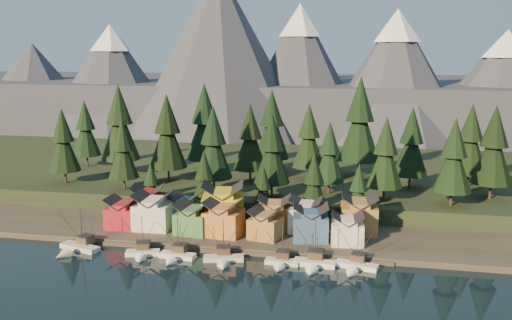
% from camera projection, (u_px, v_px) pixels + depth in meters
% --- Properties ---
extents(ground, '(500.00, 500.00, 0.00)m').
position_uv_depth(ground, '(206.00, 278.00, 122.54)').
color(ground, black).
rests_on(ground, ground).
extents(shore_strip, '(400.00, 50.00, 1.50)m').
position_uv_depth(shore_strip, '(246.00, 220.00, 160.88)').
color(shore_strip, '#322E24').
rests_on(shore_strip, ground).
extents(hillside, '(420.00, 100.00, 6.00)m').
position_uv_depth(hillside, '(275.00, 175.00, 208.56)').
color(hillside, black).
rests_on(hillside, ground).
extents(dock, '(80.00, 4.00, 1.00)m').
position_uv_depth(dock, '(225.00, 249.00, 138.32)').
color(dock, '#4A4135').
rests_on(dock, ground).
extents(mountain_ridge, '(560.00, 190.00, 90.00)m').
position_uv_depth(mountain_ridge, '(304.00, 89.00, 323.85)').
color(mountain_ridge, '#434656').
rests_on(mountain_ridge, ground).
extents(boat_0, '(11.33, 11.79, 11.67)m').
position_uv_depth(boat_0, '(76.00, 243.00, 138.17)').
color(boat_0, beige).
rests_on(boat_0, ground).
extents(boat_1, '(8.58, 9.16, 10.75)m').
position_uv_depth(boat_1, '(142.00, 248.00, 134.71)').
color(boat_1, silver).
rests_on(boat_1, ground).
extents(boat_2, '(9.00, 9.66, 10.84)m').
position_uv_depth(boat_2, '(176.00, 251.00, 132.90)').
color(boat_2, white).
rests_on(boat_2, ground).
extents(boat_3, '(9.95, 10.45, 10.93)m').
position_uv_depth(boat_3, '(223.00, 254.00, 131.03)').
color(boat_3, beige).
rests_on(boat_3, ground).
extents(boat_4, '(8.00, 8.68, 10.27)m').
position_uv_depth(boat_4, '(281.00, 257.00, 129.06)').
color(boat_4, beige).
rests_on(boat_4, ground).
extents(boat_5, '(9.90, 10.68, 11.73)m').
position_uv_depth(boat_5, '(314.00, 258.00, 127.86)').
color(boat_5, white).
rests_on(boat_5, ground).
extents(boat_6, '(10.22, 10.72, 10.85)m').
position_uv_depth(boat_6, '(356.00, 261.00, 126.66)').
color(boat_6, white).
rests_on(boat_6, ground).
extents(house_front_0, '(8.34, 7.89, 8.26)m').
position_uv_depth(house_front_0, '(123.00, 212.00, 151.37)').
color(house_front_0, maroon).
rests_on(house_front_0, shore_strip).
extents(house_front_1, '(9.78, 9.42, 9.72)m').
position_uv_depth(house_front_1, '(153.00, 210.00, 150.39)').
color(house_front_1, silver).
rests_on(house_front_1, shore_strip).
extents(house_front_2, '(9.04, 9.10, 8.14)m').
position_uv_depth(house_front_2, '(193.00, 217.00, 146.82)').
color(house_front_2, '#3D6E3C').
rests_on(house_front_2, shore_strip).
extents(house_front_3, '(9.82, 9.44, 9.21)m').
position_uv_depth(house_front_3, '(224.00, 217.00, 145.16)').
color(house_front_3, '#B6702E').
rests_on(house_front_3, shore_strip).
extents(house_front_4, '(8.80, 9.26, 7.56)m').
position_uv_depth(house_front_4, '(266.00, 223.00, 143.08)').
color(house_front_4, olive).
rests_on(house_front_4, shore_strip).
extents(house_front_5, '(9.60, 8.93, 9.03)m').
position_uv_depth(house_front_5, '(311.00, 222.00, 141.39)').
color(house_front_5, '#314E75').
rests_on(house_front_5, shore_strip).
extents(house_front_6, '(8.48, 8.11, 7.75)m').
position_uv_depth(house_front_6, '(347.00, 228.00, 138.65)').
color(house_front_6, silver).
rests_on(house_front_6, shore_strip).
extents(house_back_0, '(10.17, 9.90, 9.45)m').
position_uv_depth(house_back_0, '(148.00, 201.00, 159.12)').
color(house_back_0, maroon).
rests_on(house_back_0, shore_strip).
extents(house_back_1, '(7.92, 8.00, 8.09)m').
position_uv_depth(house_back_1, '(185.00, 208.00, 155.07)').
color(house_back_1, '#35627E').
rests_on(house_back_1, shore_strip).
extents(house_back_2, '(12.63, 11.93, 11.57)m').
position_uv_depth(house_back_2, '(223.00, 203.00, 153.00)').
color(house_back_2, gold).
rests_on(house_back_2, shore_strip).
extents(house_back_3, '(9.62, 8.79, 8.83)m').
position_uv_depth(house_back_3, '(274.00, 212.00, 150.07)').
color(house_back_3, '#A26D39').
rests_on(house_back_3, shore_strip).
extents(house_back_4, '(8.51, 8.19, 9.10)m').
position_uv_depth(house_back_4, '(306.00, 214.00, 147.90)').
color(house_back_4, beige).
rests_on(house_back_4, shore_strip).
extents(house_back_5, '(9.85, 9.96, 10.22)m').
position_uv_depth(house_back_5, '(359.00, 213.00, 146.59)').
color(house_back_5, olive).
rests_on(house_back_5, shore_strip).
extents(tree_hill_0, '(10.36, 10.36, 24.14)m').
position_uv_depth(tree_hill_0, '(63.00, 142.00, 180.92)').
color(tree_hill_0, '#332319').
rests_on(tree_hill_0, hillside).
extents(tree_hill_1, '(13.28, 13.28, 30.93)m').
position_uv_depth(tree_hill_1, '(120.00, 125.00, 193.27)').
color(tree_hill_1, '#332319').
rests_on(tree_hill_1, hillside).
extents(tree_hill_2, '(9.29, 9.29, 21.64)m').
position_uv_depth(tree_hill_2, '(123.00, 151.00, 173.06)').
color(tree_hill_2, '#332319').
rests_on(tree_hill_2, hillside).
extents(tree_hill_3, '(12.25, 12.25, 28.55)m').
position_uv_depth(tree_hill_3, '(167.00, 134.00, 181.94)').
color(tree_hill_3, '#332319').
rests_on(tree_hill_3, hillside).
extents(tree_hill_4, '(13.34, 13.34, 31.07)m').
position_uv_depth(tree_hill_4, '(205.00, 124.00, 194.56)').
color(tree_hill_4, '#332319').
rests_on(tree_hill_4, hillside).
extents(tree_hill_5, '(11.24, 11.24, 26.18)m').
position_uv_depth(tree_hill_5, '(213.00, 145.00, 169.08)').
color(tree_hill_5, '#332319').
rests_on(tree_hill_5, hillside).
extents(tree_hill_6, '(10.91, 10.91, 25.40)m').
position_uv_depth(tree_hill_6, '(250.00, 140.00, 182.04)').
color(tree_hill_6, '#332319').
rests_on(tree_hill_6, hillside).
extents(tree_hill_7, '(10.56, 10.56, 24.60)m').
position_uv_depth(tree_hill_7, '(272.00, 151.00, 163.83)').
color(tree_hill_7, '#332319').
rests_on(tree_hill_7, hillside).
extents(tree_hill_8, '(10.83, 10.83, 25.23)m').
position_uv_depth(tree_hill_8, '(309.00, 138.00, 185.30)').
color(tree_hill_8, '#332319').
rests_on(tree_hill_8, hillside).
extents(tree_hill_9, '(9.30, 9.30, 21.67)m').
position_uv_depth(tree_hill_9, '(329.00, 154.00, 167.77)').
color(tree_hill_9, '#332319').
rests_on(tree_hill_9, hillside).
extents(tree_hill_10, '(14.45, 14.45, 33.67)m').
position_uv_depth(tree_hill_10, '(360.00, 122.00, 189.01)').
color(tree_hill_10, '#332319').
rests_on(tree_hill_10, hillside).
extents(tree_hill_11, '(10.35, 10.35, 24.11)m').
position_uv_depth(tree_hill_11, '(386.00, 155.00, 159.60)').
color(tree_hill_11, '#332319').
rests_on(tree_hill_11, hillside).
extents(tree_hill_12, '(10.88, 10.88, 25.34)m').
position_uv_depth(tree_hill_12, '(411.00, 144.00, 173.31)').
color(tree_hill_12, '#332319').
rests_on(tree_hill_12, hillside).
extents(tree_hill_13, '(10.48, 10.48, 24.41)m').
position_uv_depth(tree_hill_13, '(454.00, 158.00, 154.15)').
color(tree_hill_13, '#332319').
rests_on(tree_hill_13, hillside).
extents(tree_hill_14, '(11.16, 11.16, 26.01)m').
position_uv_depth(tree_hill_14, '(471.00, 142.00, 175.52)').
color(tree_hill_14, '#332319').
rests_on(tree_hill_14, hillside).
extents(tree_hill_15, '(12.39, 12.39, 28.86)m').
position_uv_depth(tree_hill_15, '(272.00, 127.00, 197.26)').
color(tree_hill_15, '#332319').
rests_on(tree_hill_15, hillside).
extents(tree_hill_16, '(10.41, 10.41, 24.26)m').
position_uv_depth(tree_hill_16, '(86.00, 130.00, 207.08)').
color(tree_hill_16, '#332319').
rests_on(tree_hill_16, hillside).
extents(tree_hill_17, '(11.63, 11.63, 27.09)m').
position_uv_depth(tree_hill_17, '(494.00, 148.00, 161.17)').
color(tree_hill_17, '#332319').
rests_on(tree_hill_17, hillside).
extents(tree_shore_0, '(6.38, 6.38, 14.86)m').
position_uv_depth(tree_shore_0, '(151.00, 185.00, 164.61)').
color(tree_shore_0, '#332319').
rests_on(tree_shore_0, shore_strip).
extents(tree_shore_1, '(8.14, 8.14, 18.96)m').
position_uv_depth(tree_shore_1, '(204.00, 180.00, 161.08)').
color(tree_shore_1, '#332319').
rests_on(tree_shore_1, shore_strip).
extents(tree_shore_2, '(6.67, 6.67, 15.53)m').
position_uv_depth(tree_shore_2, '(263.00, 190.00, 158.14)').
color(tree_shore_2, '#332319').
rests_on(tree_shore_2, shore_strip).
extents(tree_shore_3, '(8.39, 8.39, 19.55)m').
position_uv_depth(tree_shore_3, '(314.00, 184.00, 155.01)').
color(tree_shore_3, '#332319').
rests_on(tree_shore_3, shore_strip).
extents(tree_shore_4, '(7.26, 7.26, 16.91)m').
position_uv_depth(tree_shore_4, '(358.00, 191.00, 152.96)').
color(tree_shore_4, '#332319').
rests_on(tree_shore_4, shore_strip).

